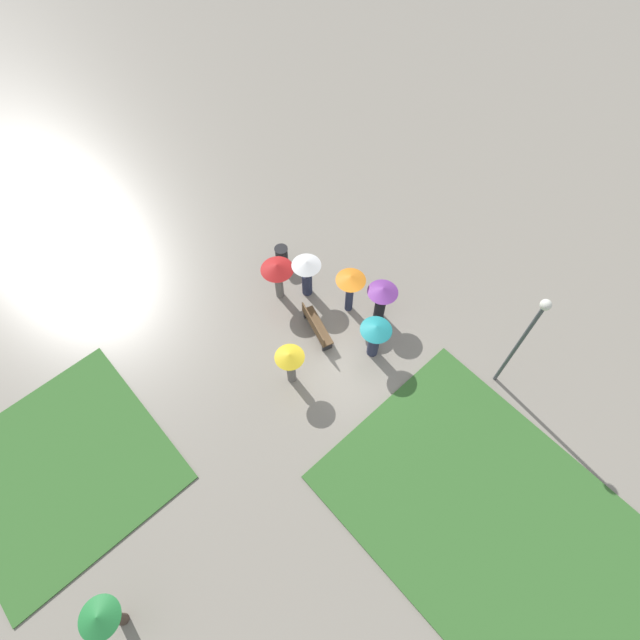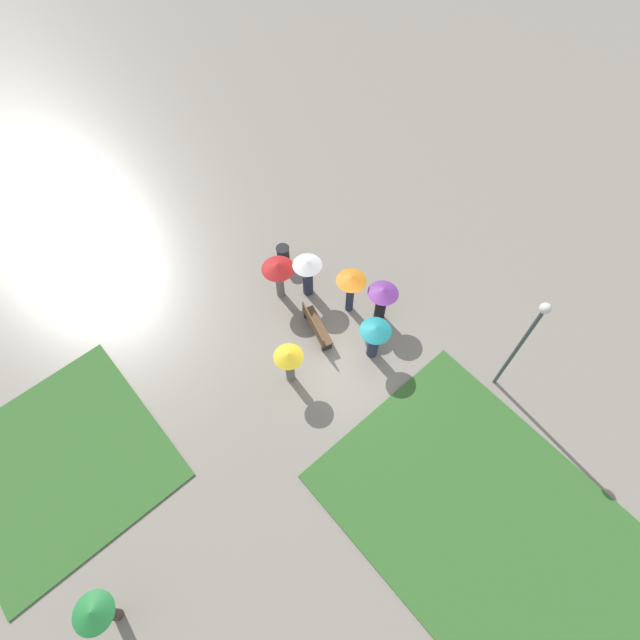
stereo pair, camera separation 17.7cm
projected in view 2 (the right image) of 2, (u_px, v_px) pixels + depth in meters
ground_plane at (351, 351)px, 17.80m from camera, size 90.00×90.00×0.00m
lawn_patch_near at (485, 520)px, 14.77m from camera, size 9.23×6.75×0.06m
lawn_patch_far at (61, 463)px, 15.65m from camera, size 6.12×5.97×0.06m
park_bench at (316, 326)px, 17.80m from camera, size 1.80×0.89×0.90m
lamp_post at (525, 338)px, 14.60m from camera, size 0.32×0.32×4.76m
trash_bin at (283, 256)px, 19.49m from camera, size 0.52×0.52×0.94m
crowd_person_white at (308, 271)px, 18.08m from camera, size 1.07×1.07×1.87m
crowd_person_purple at (382, 298)px, 17.49m from camera, size 1.09×1.09×1.80m
crowd_person_teal at (375, 336)px, 16.72m from camera, size 1.08×1.08×1.77m
crowd_person_yellow at (289, 361)px, 16.15m from camera, size 0.98×0.98×1.79m
crowd_person_red at (278, 271)px, 17.83m from camera, size 1.20×1.20×1.87m
crowd_person_orange at (351, 285)px, 17.47m from camera, size 1.07×1.07×1.99m
lone_walker_mid_plaza at (98, 613)px, 12.24m from camera, size 1.04×1.04×1.99m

